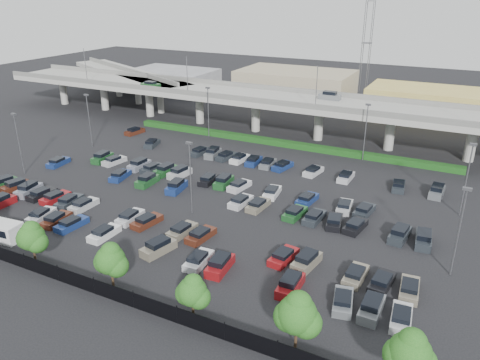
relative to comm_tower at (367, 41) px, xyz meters
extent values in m
plane|color=black|center=(-4.00, -74.00, -15.61)|extent=(280.00, 280.00, 0.00)
cube|color=gray|center=(-4.00, -42.00, -8.36)|extent=(150.00, 13.00, 1.10)
cube|color=#5F5F5B|center=(-4.00, -48.25, -7.31)|extent=(150.00, 0.50, 1.00)
cube|color=#5F5F5B|center=(-4.00, -35.75, -7.31)|extent=(150.00, 0.50, 1.00)
cylinder|color=gray|center=(-69.00, -42.00, -12.26)|extent=(1.80, 1.80, 6.70)
cube|color=#5F5F5B|center=(-69.00, -42.00, -9.11)|extent=(2.60, 9.75, 0.50)
cylinder|color=gray|center=(-55.00, -42.00, -12.26)|extent=(1.80, 1.80, 6.70)
cube|color=#5F5F5B|center=(-55.00, -42.00, -9.11)|extent=(2.60, 9.75, 0.50)
cylinder|color=gray|center=(-41.00, -42.00, -12.26)|extent=(1.80, 1.80, 6.70)
cube|color=#5F5F5B|center=(-41.00, -42.00, -9.11)|extent=(2.60, 9.75, 0.50)
cylinder|color=gray|center=(-27.00, -42.00, -12.26)|extent=(1.80, 1.80, 6.70)
cube|color=#5F5F5B|center=(-27.00, -42.00, -9.11)|extent=(2.60, 9.75, 0.50)
cylinder|color=gray|center=(-13.00, -42.00, -12.26)|extent=(1.80, 1.80, 6.70)
cube|color=#5F5F5B|center=(-13.00, -42.00, -9.11)|extent=(2.60, 9.75, 0.50)
cylinder|color=gray|center=(1.00, -42.00, -12.26)|extent=(1.80, 1.80, 6.70)
cube|color=#5F5F5B|center=(1.00, -42.00, -9.11)|extent=(2.60, 9.75, 0.50)
cylinder|color=gray|center=(15.00, -42.00, -12.26)|extent=(1.80, 1.80, 6.70)
cube|color=#5F5F5B|center=(15.00, -42.00, -9.11)|extent=(2.60, 9.75, 0.50)
cylinder|color=gray|center=(29.00, -42.00, -12.26)|extent=(1.80, 1.80, 6.70)
cube|color=#5F5F5B|center=(29.00, -42.00, -9.11)|extent=(2.60, 9.75, 0.50)
cube|color=#1D5123|center=(-38.00, -45.00, -7.40)|extent=(4.40, 1.82, 0.82)
cube|color=black|center=(-38.00, -45.00, -6.77)|extent=(2.30, 1.60, 0.50)
cube|color=slate|center=(2.00, -39.00, -7.29)|extent=(4.40, 1.82, 1.05)
cube|color=black|center=(2.00, -39.00, -6.47)|extent=(2.60, 1.60, 0.65)
cylinder|color=#545459|center=(-54.00, -48.10, -3.81)|extent=(0.14, 0.14, 8.00)
cylinder|color=#545459|center=(-26.00, -48.10, -3.81)|extent=(0.14, 0.14, 8.00)
cylinder|color=#545459|center=(2.00, -48.10, -3.81)|extent=(0.14, 0.14, 8.00)
cube|color=gray|center=(-56.00, -31.00, -8.36)|extent=(50.93, 30.13, 1.10)
cube|color=#5F5F5B|center=(-56.00, -31.00, -7.31)|extent=(47.34, 22.43, 1.00)
cylinder|color=gray|center=(-73.22, -22.97, -12.26)|extent=(1.60, 1.60, 6.70)
cylinder|color=gray|center=(-62.34, -28.04, -12.26)|extent=(1.60, 1.60, 6.70)
cylinder|color=gray|center=(-51.47, -33.11, -12.26)|extent=(1.60, 1.60, 6.70)
cylinder|color=gray|center=(-40.59, -38.18, -12.26)|extent=(1.60, 1.60, 6.70)
cube|color=#123F13|center=(-4.00, -49.00, -15.06)|extent=(66.00, 1.60, 1.10)
cube|color=black|center=(-4.00, -102.00, -14.71)|extent=(70.00, 0.06, 1.80)
cylinder|color=black|center=(-13.00, -102.00, -14.61)|extent=(0.10, 0.10, 2.00)
cylinder|color=black|center=(-8.00, -102.00, -14.61)|extent=(0.10, 0.10, 2.00)
cylinder|color=black|center=(-3.00, -102.00, -14.61)|extent=(0.10, 0.10, 2.00)
cylinder|color=black|center=(2.00, -102.00, -14.61)|extent=(0.10, 0.10, 2.00)
cylinder|color=black|center=(7.00, -102.00, -14.61)|extent=(0.10, 0.10, 2.00)
cylinder|color=black|center=(12.00, -102.00, -14.61)|extent=(0.10, 0.10, 2.00)
cylinder|color=black|center=(17.00, -102.00, -14.61)|extent=(0.10, 0.10, 2.00)
cylinder|color=#332316|center=(-13.00, -100.67, -14.63)|extent=(0.26, 0.26, 1.96)
sphere|color=#144D16|center=(-13.00, -100.67, -12.24)|extent=(3.04, 3.04, 3.04)
sphere|color=#144D16|center=(-12.29, -100.57, -12.79)|extent=(2.39, 2.39, 2.39)
sphere|color=#144D16|center=(-13.60, -100.75, -12.57)|extent=(2.39, 2.39, 2.39)
sphere|color=#144D16|center=(-12.96, -100.55, -11.37)|extent=(2.06, 2.06, 2.06)
cylinder|color=#332316|center=(-2.00, -100.39, -14.63)|extent=(0.26, 0.26, 1.97)
sphere|color=#144D16|center=(-2.00, -100.39, -12.22)|extent=(3.07, 3.07, 3.07)
sphere|color=#144D16|center=(-1.29, -100.29, -12.76)|extent=(2.41, 2.41, 2.41)
sphere|color=#144D16|center=(-2.60, -100.47, -12.55)|extent=(2.41, 2.41, 2.41)
sphere|color=#144D16|center=(-1.96, -100.27, -11.34)|extent=(2.08, 2.08, 2.08)
cylinder|color=#332316|center=(8.00, -100.82, -14.71)|extent=(0.26, 0.26, 1.80)
sphere|color=#144D16|center=(8.00, -100.82, -12.52)|extent=(2.79, 2.79, 2.79)
sphere|color=#144D16|center=(8.65, -100.72, -13.02)|extent=(2.19, 2.19, 2.19)
sphere|color=#144D16|center=(7.45, -100.90, -12.82)|extent=(2.19, 2.19, 2.19)
sphere|color=#144D16|center=(8.04, -100.70, -11.72)|extent=(1.89, 1.89, 1.89)
cylinder|color=#332316|center=(18.00, -100.38, -14.51)|extent=(0.26, 0.26, 2.21)
sphere|color=#144D16|center=(18.00, -100.38, -11.81)|extent=(3.43, 3.43, 3.43)
sphere|color=#144D16|center=(18.80, -100.28, -12.43)|extent=(2.70, 2.70, 2.70)
sphere|color=#144D16|center=(17.33, -100.46, -12.18)|extent=(2.70, 2.70, 2.70)
sphere|color=#144D16|center=(18.04, -100.26, -10.83)|extent=(2.33, 2.33, 2.33)
sphere|color=#144D16|center=(27.00, -100.67, -11.93)|extent=(3.32, 3.32, 3.32)
sphere|color=#144D16|center=(26.35, -100.75, -12.29)|extent=(2.61, 2.61, 2.61)
sphere|color=#144D16|center=(27.04, -100.55, -10.98)|extent=(2.25, 2.25, 2.25)
cube|color=maroon|center=(-29.50, -92.50, -15.09)|extent=(1.85, 4.41, 1.05)
cube|color=silver|center=(-21.25, -92.50, -15.20)|extent=(2.59, 4.66, 0.82)
cube|color=black|center=(-21.25, -92.70, -14.57)|extent=(1.99, 2.55, 0.50)
cube|color=#4D2114|center=(-18.50, -92.50, -15.20)|extent=(2.32, 4.58, 0.82)
cube|color=black|center=(-18.50, -92.70, -14.57)|extent=(1.86, 2.47, 0.50)
cube|color=navy|center=(-15.75, -92.50, -15.20)|extent=(2.17, 4.53, 0.82)
cube|color=black|center=(-15.75, -92.70, -14.57)|extent=(1.78, 2.42, 0.50)
cube|color=white|center=(-10.25, -92.50, -15.20)|extent=(1.89, 4.43, 0.82)
cube|color=black|center=(-10.25, -92.70, -14.57)|extent=(1.64, 2.32, 0.50)
cube|color=#746C5A|center=(-2.00, -92.50, -15.09)|extent=(2.75, 4.69, 1.05)
cube|color=black|center=(-2.00, -92.50, -14.27)|extent=(2.14, 2.89, 0.65)
cube|color=silver|center=(3.50, -92.50, -15.20)|extent=(2.04, 4.49, 0.82)
cube|color=black|center=(3.50, -92.70, -14.57)|extent=(1.72, 2.38, 0.50)
cube|color=maroon|center=(6.25, -92.50, -15.09)|extent=(2.16, 4.53, 1.05)
cube|color=black|center=(6.25, -92.50, -14.27)|extent=(1.80, 2.72, 0.65)
cube|color=maroon|center=(14.50, -92.50, -15.09)|extent=(1.91, 4.43, 1.05)
cube|color=black|center=(14.50, -92.50, -14.27)|extent=(1.65, 2.63, 0.65)
cube|color=slate|center=(20.00, -92.50, -15.20)|extent=(2.67, 4.68, 0.82)
cube|color=black|center=(20.00, -92.70, -14.57)|extent=(2.03, 2.58, 0.50)
cube|color=slate|center=(22.75, -92.50, -15.09)|extent=(1.90, 4.43, 1.05)
cube|color=black|center=(22.75, -92.50, -14.27)|extent=(1.65, 2.63, 0.65)
cube|color=#BABABC|center=(25.50, -92.50, -15.20)|extent=(2.17, 4.53, 0.82)
cube|color=black|center=(25.50, -92.70, -14.57)|extent=(1.78, 2.42, 0.50)
cube|color=#1D5123|center=(-35.00, -87.50, -15.09)|extent=(2.62, 4.66, 1.05)
cube|color=black|center=(-35.00, -87.50, -14.27)|extent=(2.06, 2.86, 0.65)
cube|color=#4D2114|center=(-32.25, -87.50, -15.09)|extent=(2.61, 4.66, 1.05)
cube|color=black|center=(-32.25, -87.50, -14.27)|extent=(2.06, 2.85, 0.65)
cube|color=gray|center=(-29.50, -87.50, -15.09)|extent=(2.53, 4.64, 1.05)
cube|color=black|center=(-29.50, -87.50, -14.27)|extent=(2.02, 2.83, 0.65)
cube|color=black|center=(-26.75, -87.50, -15.20)|extent=(2.00, 4.47, 0.82)
cube|color=black|center=(-26.75, -87.70, -14.57)|extent=(1.70, 2.36, 0.50)
cube|color=maroon|center=(-24.00, -87.50, -15.20)|extent=(2.04, 4.49, 0.82)
cube|color=black|center=(-24.00, -87.70, -14.57)|extent=(1.72, 2.38, 0.50)
cube|color=#262B31|center=(-21.25, -87.50, -15.20)|extent=(2.34, 4.59, 0.82)
cube|color=black|center=(-21.25, -87.70, -14.57)|extent=(1.87, 2.48, 0.50)
cube|color=#BABABC|center=(-18.50, -87.50, -15.20)|extent=(1.88, 4.43, 0.82)
cube|color=black|center=(-18.50, -87.70, -14.57)|extent=(1.63, 2.32, 0.50)
cube|color=silver|center=(-10.25, -87.50, -15.20)|extent=(2.03, 4.48, 0.82)
cube|color=black|center=(-10.25, -87.70, -14.57)|extent=(1.71, 2.37, 0.50)
cube|color=#4D2114|center=(-7.50, -87.50, -15.20)|extent=(2.46, 4.62, 0.82)
cube|color=black|center=(-7.50, -87.70, -14.57)|extent=(1.93, 2.51, 0.50)
cube|color=#746C5A|center=(-2.00, -87.50, -15.20)|extent=(2.27, 4.57, 0.82)
cube|color=black|center=(-2.00, -87.70, -14.57)|extent=(1.84, 2.46, 0.50)
cube|color=#4D2114|center=(0.75, -87.50, -15.20)|extent=(2.29, 4.57, 0.82)
cube|color=black|center=(0.75, -87.70, -14.57)|extent=(1.84, 2.46, 0.50)
cube|color=maroon|center=(11.75, -87.50, -15.20)|extent=(2.40, 4.61, 0.82)
cube|color=black|center=(11.75, -87.70, -14.57)|extent=(1.90, 2.50, 0.50)
cube|color=#746C5A|center=(14.50, -87.50, -15.09)|extent=(2.45, 4.62, 1.05)
cube|color=black|center=(14.50, -87.50, -14.27)|extent=(1.97, 2.81, 0.65)
cube|color=#746C5A|center=(20.00, -87.50, -15.20)|extent=(2.04, 4.49, 0.82)
cube|color=black|center=(20.00, -87.70, -14.57)|extent=(1.72, 2.38, 0.50)
cube|color=black|center=(22.75, -87.50, -15.20)|extent=(2.27, 4.57, 0.82)
cube|color=black|center=(22.75, -87.70, -14.57)|extent=(1.83, 2.46, 0.50)
cube|color=#746C5A|center=(25.50, -87.50, -15.20)|extent=(2.17, 4.53, 0.82)
cube|color=black|center=(25.50, -87.70, -14.57)|extent=(1.78, 2.42, 0.50)
cube|color=navy|center=(-35.00, -76.50, -15.20)|extent=(2.32, 4.58, 0.82)
cube|color=black|center=(-35.00, -76.70, -14.57)|extent=(1.86, 2.47, 0.50)
cube|color=navy|center=(-21.25, -76.50, -15.20)|extent=(2.58, 4.66, 0.82)
cube|color=black|center=(-21.25, -76.70, -14.57)|extent=(1.99, 2.55, 0.50)
cube|color=#1D5123|center=(-15.75, -76.50, -15.09)|extent=(1.98, 4.46, 1.05)
cube|color=black|center=(-15.75, -76.50, -14.27)|extent=(1.70, 2.66, 0.65)
cube|color=navy|center=(-10.25, -76.50, -15.09)|extent=(2.38, 4.60, 1.05)
cube|color=black|center=(-10.25, -76.50, -14.27)|extent=(1.93, 2.79, 0.65)
cube|color=silver|center=(0.75, -76.50, -15.20)|extent=(2.19, 4.54, 0.82)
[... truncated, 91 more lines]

